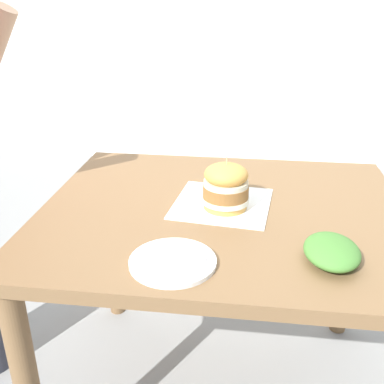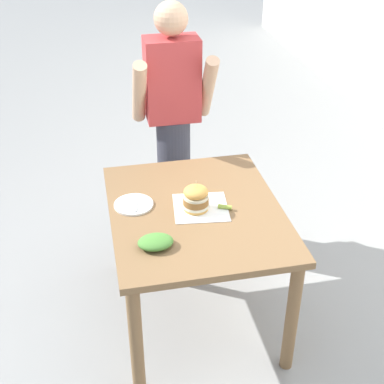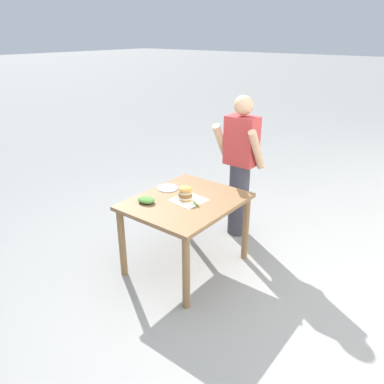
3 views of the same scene
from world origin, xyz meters
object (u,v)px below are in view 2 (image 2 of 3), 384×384
(pickle_spear, at_px, (225,207))
(side_salad, at_px, (156,242))
(diner_across_table, at_px, (173,121))
(side_plate_with_forks, at_px, (134,204))
(sandwich, at_px, (197,198))
(patio_table, at_px, (196,226))

(pickle_spear, xyz_separation_m, side_salad, (-0.42, -0.25, 0.01))
(pickle_spear, bearing_deg, side_salad, -149.07)
(side_salad, height_order, diner_across_table, diner_across_table)
(diner_across_table, bearing_deg, side_plate_with_forks, -113.81)
(sandwich, height_order, pickle_spear, sandwich)
(side_plate_with_forks, bearing_deg, diner_across_table, 66.19)
(patio_table, relative_size, side_salad, 6.37)
(pickle_spear, bearing_deg, diner_across_table, 96.59)
(pickle_spear, xyz_separation_m, diner_across_table, (-0.11, 0.99, 0.09))
(patio_table, distance_m, pickle_spear, 0.21)
(side_plate_with_forks, relative_size, diner_across_table, 0.13)
(sandwich, bearing_deg, side_plate_with_forks, 161.81)
(side_salad, bearing_deg, patio_table, 47.37)
(pickle_spear, bearing_deg, patio_table, 167.48)
(pickle_spear, relative_size, side_plate_with_forks, 0.35)
(side_salad, bearing_deg, side_plate_with_forks, 99.61)
(patio_table, height_order, side_salad, side_salad)
(pickle_spear, bearing_deg, sandwich, 168.97)
(patio_table, xyz_separation_m, diner_across_table, (0.04, 0.96, 0.22))
(sandwich, bearing_deg, patio_table, 130.60)
(sandwich, xyz_separation_m, diner_across_table, (0.04, 0.96, 0.03))
(patio_table, bearing_deg, sandwich, -49.40)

